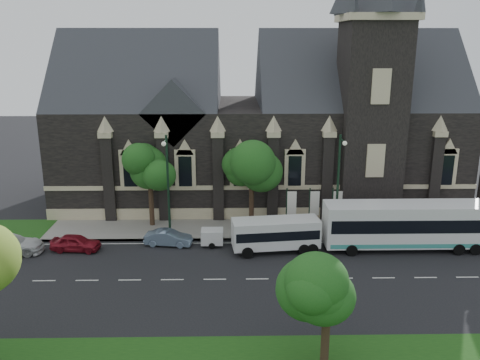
{
  "coord_description": "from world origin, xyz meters",
  "views": [
    {
      "loc": [
        1.21,
        -31.57,
        16.19
      ],
      "look_at": [
        1.89,
        6.0,
        5.6
      ],
      "focal_mm": 36.86,
      "sensor_mm": 36.0,
      "label": 1
    }
  ],
  "objects_px": {
    "street_lamp_near": "(339,182)",
    "box_trailer": "(212,237)",
    "tree_park_east": "(331,281)",
    "banner_flag_right": "(335,206)",
    "banner_flag_left": "(290,206)",
    "car_far_white": "(8,244)",
    "car_far_red": "(76,243)",
    "shuttle_bus": "(276,233)",
    "tour_coach": "(406,224)",
    "tree_walk_left": "(152,165)",
    "sedan": "(168,238)",
    "tree_walk_right": "(254,163)",
    "banner_flag_center": "(313,206)",
    "street_lamp_mid": "(168,182)"
  },
  "relations": [
    {
      "from": "tree_walk_right",
      "to": "tree_walk_left",
      "type": "relative_size",
      "value": 1.02
    },
    {
      "from": "banner_flag_left",
      "to": "tour_coach",
      "type": "xyz_separation_m",
      "value": [
        8.88,
        -3.84,
        -0.32
      ]
    },
    {
      "from": "tree_park_east",
      "to": "banner_flag_right",
      "type": "height_order",
      "value": "tree_park_east"
    },
    {
      "from": "shuttle_bus",
      "to": "sedan",
      "type": "relative_size",
      "value": 1.83
    },
    {
      "from": "box_trailer",
      "to": "banner_flag_left",
      "type": "bearing_deg",
      "value": 24.26
    },
    {
      "from": "street_lamp_mid",
      "to": "banner_flag_left",
      "type": "bearing_deg",
      "value": 10.5
    },
    {
      "from": "tree_walk_right",
      "to": "banner_flag_left",
      "type": "distance_m",
      "value": 4.92
    },
    {
      "from": "street_lamp_near",
      "to": "box_trailer",
      "type": "distance_m",
      "value": 11.31
    },
    {
      "from": "tree_walk_right",
      "to": "street_lamp_mid",
      "type": "bearing_deg",
      "value": -153.35
    },
    {
      "from": "shuttle_bus",
      "to": "car_far_white",
      "type": "relative_size",
      "value": 1.32
    },
    {
      "from": "banner_flag_center",
      "to": "banner_flag_left",
      "type": "bearing_deg",
      "value": 180.0
    },
    {
      "from": "tree_walk_right",
      "to": "tour_coach",
      "type": "height_order",
      "value": "tree_walk_right"
    },
    {
      "from": "sedan",
      "to": "car_far_white",
      "type": "relative_size",
      "value": 0.72
    },
    {
      "from": "tour_coach",
      "to": "box_trailer",
      "type": "relative_size",
      "value": 5.02
    },
    {
      "from": "banner_flag_left",
      "to": "car_far_white",
      "type": "height_order",
      "value": "banner_flag_left"
    },
    {
      "from": "tree_walk_left",
      "to": "sedan",
      "type": "distance_m",
      "value": 7.06
    },
    {
      "from": "shuttle_bus",
      "to": "tree_walk_left",
      "type": "bearing_deg",
      "value": 144.43
    },
    {
      "from": "tour_coach",
      "to": "box_trailer",
      "type": "distance_m",
      "value": 15.64
    },
    {
      "from": "tree_walk_left",
      "to": "car_far_red",
      "type": "distance_m",
      "value": 9.28
    },
    {
      "from": "car_far_white",
      "to": "car_far_red",
      "type": "bearing_deg",
      "value": -89.16
    },
    {
      "from": "street_lamp_near",
      "to": "shuttle_bus",
      "type": "relative_size",
      "value": 1.27
    },
    {
      "from": "street_lamp_mid",
      "to": "tour_coach",
      "type": "relative_size",
      "value": 0.69
    },
    {
      "from": "street_lamp_near",
      "to": "street_lamp_mid",
      "type": "relative_size",
      "value": 1.0
    },
    {
      "from": "tour_coach",
      "to": "shuttle_bus",
      "type": "bearing_deg",
      "value": -178.25
    },
    {
      "from": "tree_park_east",
      "to": "banner_flag_left",
      "type": "relative_size",
      "value": 1.57
    },
    {
      "from": "banner_flag_center",
      "to": "car_far_red",
      "type": "bearing_deg",
      "value": -169.04
    },
    {
      "from": "tree_park_east",
      "to": "tour_coach",
      "type": "xyz_separation_m",
      "value": [
        8.99,
        14.48,
        -2.56
      ]
    },
    {
      "from": "tree_park_east",
      "to": "street_lamp_near",
      "type": "distance_m",
      "value": 16.86
    },
    {
      "from": "sedan",
      "to": "tree_walk_left",
      "type": "bearing_deg",
      "value": 29.29
    },
    {
      "from": "tree_walk_right",
      "to": "banner_flag_left",
      "type": "xyz_separation_m",
      "value": [
        3.08,
        -1.71,
        -3.43
      ]
    },
    {
      "from": "car_far_red",
      "to": "car_far_white",
      "type": "height_order",
      "value": "car_far_white"
    },
    {
      "from": "shuttle_bus",
      "to": "car_far_white",
      "type": "xyz_separation_m",
      "value": [
        -21.17,
        -0.09,
        -0.76
      ]
    },
    {
      "from": "tree_park_east",
      "to": "banner_flag_center",
      "type": "height_order",
      "value": "tree_park_east"
    },
    {
      "from": "shuttle_bus",
      "to": "car_far_red",
      "type": "bearing_deg",
      "value": 172.25
    },
    {
      "from": "tour_coach",
      "to": "box_trailer",
      "type": "xyz_separation_m",
      "value": [
        -15.56,
        0.85,
        -1.28
      ]
    },
    {
      "from": "box_trailer",
      "to": "tree_walk_left",
      "type": "bearing_deg",
      "value": 139.15
    },
    {
      "from": "car_far_white",
      "to": "shuttle_bus",
      "type": "bearing_deg",
      "value": -94.04
    },
    {
      "from": "street_lamp_near",
      "to": "banner_flag_left",
      "type": "xyz_separation_m",
      "value": [
        -3.71,
        1.91,
        -2.73
      ]
    },
    {
      "from": "tree_walk_right",
      "to": "car_far_red",
      "type": "relative_size",
      "value": 1.99
    },
    {
      "from": "shuttle_bus",
      "to": "tour_coach",
      "type": "bearing_deg",
      "value": -4.68
    },
    {
      "from": "tree_park_east",
      "to": "street_lamp_near",
      "type": "height_order",
      "value": "street_lamp_near"
    },
    {
      "from": "banner_flag_left",
      "to": "banner_flag_center",
      "type": "xyz_separation_m",
      "value": [
        2.0,
        0.0,
        0.0
      ]
    },
    {
      "from": "banner_flag_right",
      "to": "box_trailer",
      "type": "xyz_separation_m",
      "value": [
        -10.69,
        -2.99,
        -1.6
      ]
    },
    {
      "from": "tree_park_east",
      "to": "banner_flag_center",
      "type": "relative_size",
      "value": 1.57
    },
    {
      "from": "tree_walk_right",
      "to": "street_lamp_near",
      "type": "distance_m",
      "value": 7.72
    },
    {
      "from": "tree_walk_left",
      "to": "shuttle_bus",
      "type": "height_order",
      "value": "tree_walk_left"
    },
    {
      "from": "sedan",
      "to": "car_far_white",
      "type": "xyz_separation_m",
      "value": [
        -12.44,
        -1.42,
        0.14
      ]
    },
    {
      "from": "street_lamp_near",
      "to": "street_lamp_mid",
      "type": "height_order",
      "value": "same"
    },
    {
      "from": "tree_walk_left",
      "to": "tour_coach",
      "type": "xyz_separation_m",
      "value": [
        20.96,
        -5.55,
        -3.67
      ]
    },
    {
      "from": "tour_coach",
      "to": "tree_walk_right",
      "type": "bearing_deg",
      "value": 155.07
    }
  ]
}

